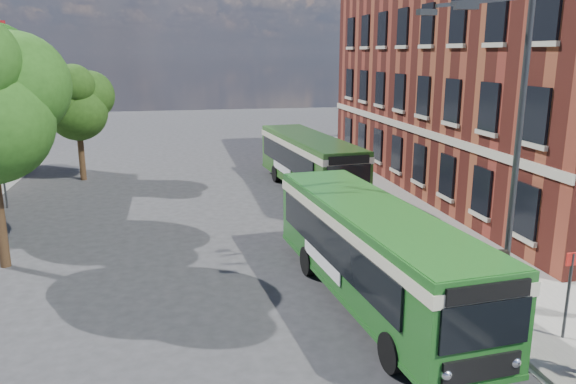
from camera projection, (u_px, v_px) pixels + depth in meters
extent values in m
plane|color=#2A2A2D|center=(318.00, 295.00, 17.79)|extent=(120.00, 120.00, 0.00)
cube|color=gray|center=(418.00, 212.00, 26.74)|extent=(6.00, 48.00, 0.15)
cube|color=beige|center=(357.00, 217.00, 26.16)|extent=(0.12, 48.00, 0.01)
cube|color=maroon|center=(514.00, 80.00, 30.46)|extent=(12.00, 26.00, 12.00)
cube|color=beige|center=(407.00, 127.00, 29.87)|extent=(0.12, 26.00, 0.35)
cylinder|color=#323436|center=(502.00, 303.00, 16.86)|extent=(0.44, 0.44, 0.30)
cylinder|color=#323436|center=(516.00, 161.00, 15.81)|extent=(0.18, 0.18, 9.00)
cube|color=#323436|center=(478.00, 2.00, 15.10)|extent=(2.58, 0.46, 0.37)
cube|color=#323436|center=(466.00, 6.00, 13.32)|extent=(0.55, 0.22, 0.16)
cube|color=#323436|center=(427.00, 12.00, 15.38)|extent=(0.55, 0.22, 0.16)
cylinder|color=#323436|center=(567.00, 299.00, 14.58)|extent=(0.08, 0.08, 2.50)
cube|color=red|center=(573.00, 259.00, 14.32)|extent=(0.35, 0.04, 0.35)
cube|color=#1E5A1D|center=(373.00, 248.00, 16.85)|extent=(3.43, 11.11, 2.45)
cube|color=#1E5A1D|center=(372.00, 287.00, 17.16)|extent=(3.47, 11.15, 0.14)
cube|color=black|center=(330.00, 245.00, 16.74)|extent=(0.86, 9.11, 1.10)
cube|color=black|center=(407.00, 237.00, 17.45)|extent=(0.86, 9.11, 1.10)
cube|color=beige|center=(374.00, 221.00, 16.65)|extent=(3.49, 11.17, 0.32)
cube|color=#1E5A1D|center=(375.00, 210.00, 16.56)|extent=(3.32, 11.00, 0.12)
cube|color=black|center=(485.00, 325.00, 11.69)|extent=(2.15, 0.26, 1.05)
cube|color=black|center=(489.00, 292.00, 11.50)|extent=(2.00, 0.25, 0.38)
cube|color=black|center=(482.00, 368.00, 11.92)|extent=(1.90, 0.24, 0.55)
sphere|color=silver|center=(446.00, 374.00, 11.71)|extent=(0.26, 0.26, 0.26)
sphere|color=silver|center=(515.00, 362.00, 12.18)|extent=(0.26, 0.26, 0.26)
cube|color=black|center=(314.00, 197.00, 21.91)|extent=(2.00, 0.25, 0.90)
cube|color=white|center=(321.00, 260.00, 17.58)|extent=(0.31, 3.19, 0.45)
cylinder|color=black|center=(392.00, 352.00, 13.42)|extent=(0.36, 1.02, 1.00)
cylinder|color=black|center=(476.00, 339.00, 14.07)|extent=(0.36, 1.02, 1.00)
cylinder|color=black|center=(308.00, 261.00, 19.32)|extent=(0.36, 1.02, 1.00)
cylinder|color=black|center=(370.00, 254.00, 19.96)|extent=(0.36, 1.02, 1.00)
cube|color=#27571B|center=(309.00, 159.00, 30.84)|extent=(3.57, 10.99, 2.45)
cube|color=#27571B|center=(309.00, 182.00, 31.15)|extent=(3.61, 11.03, 0.14)
cube|color=black|center=(286.00, 157.00, 30.72)|extent=(0.98, 8.96, 1.10)
cube|color=black|center=(329.00, 155.00, 31.46)|extent=(0.98, 8.96, 1.10)
cube|color=beige|center=(310.00, 144.00, 30.64)|extent=(3.63, 11.06, 0.32)
cube|color=#27571B|center=(310.00, 138.00, 30.55)|extent=(3.46, 10.88, 0.12)
cube|color=black|center=(349.00, 176.00, 25.77)|extent=(2.15, 0.29, 1.05)
cube|color=black|center=(349.00, 160.00, 25.58)|extent=(2.00, 0.28, 0.38)
cube|color=black|center=(348.00, 197.00, 26.00)|extent=(1.90, 0.27, 0.55)
sphere|color=silver|center=(331.00, 198.00, 25.78)|extent=(0.26, 0.26, 0.26)
sphere|color=silver|center=(365.00, 196.00, 26.27)|extent=(0.26, 0.26, 0.26)
cube|color=black|center=(281.00, 140.00, 35.81)|extent=(2.00, 0.28, 0.90)
cube|color=white|center=(282.00, 168.00, 31.55)|extent=(0.36, 3.19, 0.45)
cylinder|color=black|center=(311.00, 199.00, 27.48)|extent=(0.38, 1.02, 1.00)
cylinder|color=black|center=(355.00, 195.00, 28.15)|extent=(0.38, 1.02, 1.00)
cylinder|color=black|center=(276.00, 173.00, 33.22)|extent=(0.38, 1.02, 1.00)
cylinder|color=black|center=(313.00, 171.00, 33.89)|extent=(0.38, 1.02, 1.00)
imported|color=black|center=(500.00, 277.00, 16.61)|extent=(0.94, 0.78, 1.74)
cylinder|color=#342313|center=(0.00, 217.00, 19.72)|extent=(0.36, 0.36, 3.73)
sphere|color=#245016|center=(15.00, 85.00, 19.44)|extent=(3.73, 3.73, 3.73)
cylinder|color=#342313|center=(82.00, 156.00, 33.50)|extent=(0.36, 0.36, 2.93)
sphere|color=#1F3F11|center=(78.00, 111.00, 32.85)|extent=(3.46, 3.46, 3.46)
sphere|color=#1F3F11|center=(90.00, 95.00, 33.28)|extent=(2.93, 2.93, 2.93)
sphere|color=#1F3F11|center=(65.00, 103.00, 32.16)|extent=(2.66, 2.66, 2.66)
sphere|color=#1F3F11|center=(73.00, 85.00, 31.85)|extent=(2.40, 2.40, 2.40)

